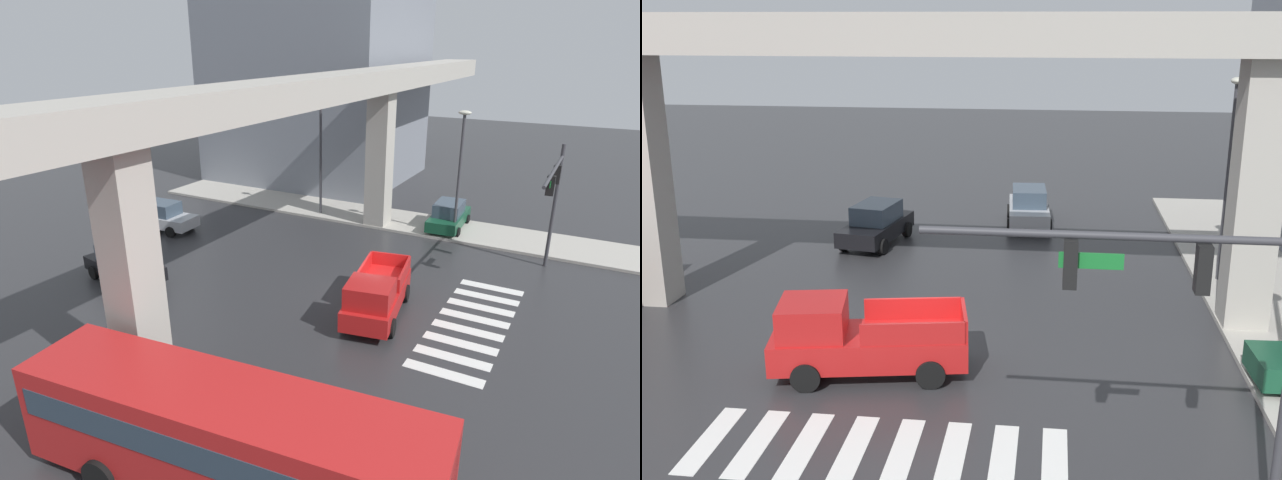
# 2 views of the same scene
# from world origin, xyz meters

# --- Properties ---
(ground_plane) EXTENTS (120.00, 120.00, 0.00)m
(ground_plane) POSITION_xyz_m (0.00, 0.00, 0.00)
(ground_plane) COLOR #2D2D30
(crosswalk_stripes) EXTENTS (8.25, 2.80, 0.01)m
(crosswalk_stripes) POSITION_xyz_m (0.00, -4.82, 0.01)
(crosswalk_stripes) COLOR silver
(crosswalk_stripes) RESTS_ON ground
(elevated_overpass) EXTENTS (52.16, 2.37, 9.28)m
(elevated_overpass) POSITION_xyz_m (0.00, 3.32, 7.96)
(elevated_overpass) COLOR #ADA89E
(elevated_overpass) RESTS_ON ground
(pickup_truck) EXTENTS (5.36, 2.78, 2.08)m
(pickup_truck) POSITION_xyz_m (-1.35, -1.20, 0.99)
(pickup_truck) COLOR red
(pickup_truck) RESTS_ON ground
(sedan_black) EXTENTS (2.53, 4.55, 1.72)m
(sedan_black) POSITION_xyz_m (-3.69, 10.70, 0.85)
(sedan_black) COLOR black
(sedan_black) RESTS_ON ground
(sedan_silver) EXTENTS (2.17, 4.40, 1.72)m
(sedan_silver) POSITION_xyz_m (2.55, 14.43, 0.85)
(sedan_silver) COLOR #A8AAAF
(sedan_silver) RESTS_ON ground
(traffic_signal_mast) EXTENTS (6.49, 0.32, 6.20)m
(traffic_signal_mast) POSITION_xyz_m (6.03, -6.63, 4.38)
(traffic_signal_mast) COLOR #38383D
(traffic_signal_mast) RESTS_ON ground
(street_lamp_mid_block) EXTENTS (0.44, 0.70, 7.24)m
(street_lamp_mid_block) POSITION_xyz_m (9.59, 7.36, 4.56)
(street_lamp_mid_block) COLOR #38383D
(street_lamp_mid_block) RESTS_ON ground
(fire_hydrant) EXTENTS (0.24, 0.24, 0.85)m
(fire_hydrant) POSITION_xyz_m (9.19, 3.35, 0.43)
(fire_hydrant) COLOR red
(fire_hydrant) RESTS_ON ground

